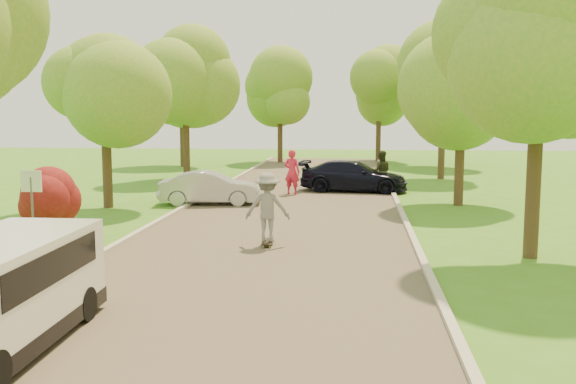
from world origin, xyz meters
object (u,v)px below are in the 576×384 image
at_px(street_sign, 32,194).
at_px(longboard, 268,242).
at_px(silver_sedan, 210,188).
at_px(person_striped, 292,172).
at_px(person_olive, 381,171).
at_px(skateboarder, 267,207).
at_px(dark_sedan, 354,176).

distance_m(street_sign, longboard, 6.24).
relative_size(street_sign, silver_sedan, 0.55).
height_order(street_sign, person_striped, street_sign).
height_order(person_striped, person_olive, person_striped).
distance_m(silver_sedan, longboard, 8.18).
bearing_deg(person_striped, silver_sedan, 67.38).
xyz_separation_m(street_sign, person_olive, (9.33, 13.81, -0.62)).
height_order(silver_sedan, skateboarder, skateboarder).
xyz_separation_m(street_sign, longboard, (5.82, 1.73, -1.46)).
bearing_deg(street_sign, person_olive, 55.95).
bearing_deg(skateboarder, dark_sedan, -103.65).
bearing_deg(skateboarder, longboard, 86.76).
bearing_deg(dark_sedan, person_olive, -88.06).
distance_m(dark_sedan, longboard, 12.39).
height_order(longboard, person_striped, person_striped).
xyz_separation_m(silver_sedan, person_striped, (2.90, 3.39, 0.34)).
distance_m(skateboarder, person_olive, 12.58).
xyz_separation_m(skateboarder, person_olive, (3.52, 12.08, -0.12)).
bearing_deg(skateboarder, person_olive, -109.26).
relative_size(silver_sedan, person_striped, 2.00).
bearing_deg(dark_sedan, silver_sedan, 135.90).
distance_m(street_sign, person_striped, 13.70).
height_order(street_sign, dark_sedan, street_sign).
bearing_deg(silver_sedan, skateboarder, -162.44).
height_order(street_sign, skateboarder, street_sign).
relative_size(longboard, skateboarder, 0.52).
xyz_separation_m(silver_sedan, person_olive, (6.83, 4.62, 0.29)).
xyz_separation_m(dark_sedan, longboard, (-2.28, -12.16, -0.60)).
bearing_deg(dark_sedan, longboard, 175.22).
bearing_deg(street_sign, dark_sedan, 59.76).
height_order(silver_sedan, person_olive, person_olive).
bearing_deg(longboard, skateboarder, -93.24).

